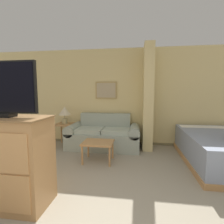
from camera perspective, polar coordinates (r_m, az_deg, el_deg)
wall_back at (r=4.85m, az=3.68°, el=4.82°), size 7.78×0.16×2.60m
wall_partition_pillar at (r=4.48m, az=11.67°, el=4.62°), size 0.24×0.61×2.60m
couch at (r=4.57m, az=-2.76°, el=-7.67°), size 1.86×0.84×0.87m
coffee_table at (r=3.67m, az=-4.55°, el=-10.46°), size 0.63×0.51×0.42m
side_table at (r=4.88m, az=-15.04°, el=-4.81°), size 0.46×0.46×0.60m
table_lamp at (r=4.81m, az=-15.19°, el=0.04°), size 0.32×0.32×0.46m
tv_dresser at (r=2.64m, az=-30.99°, el=-13.70°), size 1.07×0.55×1.13m
tv at (r=2.49m, az=-32.20°, el=6.29°), size 0.88×0.16×0.67m
bed at (r=4.21m, az=32.57°, el=-10.17°), size 1.47×2.14×0.60m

